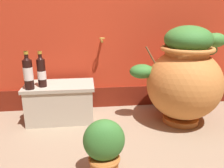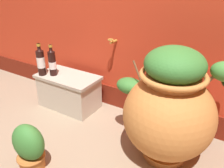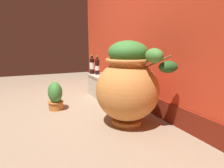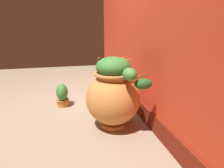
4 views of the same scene
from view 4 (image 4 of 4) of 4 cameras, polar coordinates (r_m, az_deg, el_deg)
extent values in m
plane|color=gray|center=(2.77, -16.04, -8.80)|extent=(7.00, 7.00, 0.00)
cube|color=red|center=(2.70, 9.26, 19.49)|extent=(4.40, 0.20, 2.60)
cube|color=maroon|center=(2.87, 6.19, -4.84)|extent=(4.40, 0.02, 0.22)
cylinder|color=#B28433|center=(2.85, 4.53, 7.74)|extent=(0.02, 0.10, 0.02)
torus|color=#B28433|center=(2.83, 3.58, 8.31)|extent=(0.06, 0.06, 0.01)
cylinder|color=#CC7F3D|center=(2.33, 0.33, -12.55)|extent=(0.33, 0.33, 0.05)
ellipsoid|color=#CC7F3D|center=(2.18, 0.35, -4.72)|extent=(0.66, 0.66, 0.64)
cylinder|color=#CC7F3D|center=(2.10, 0.36, 2.17)|extent=(0.37, 0.37, 0.10)
torus|color=#CC7F3D|center=(2.09, 0.36, 3.44)|extent=(0.46, 0.46, 0.04)
cylinder|color=brown|center=(2.39, 0.29, 3.11)|extent=(0.13, 0.04, 0.20)
ellipsoid|color=#387A33|center=(2.51, 0.27, 0.79)|extent=(0.23, 0.17, 0.13)
cylinder|color=brown|center=(1.86, 4.70, 3.24)|extent=(0.10, 0.05, 0.16)
ellipsoid|color=#428438|center=(1.82, 5.72, 3.14)|extent=(0.20, 0.14, 0.13)
cylinder|color=brown|center=(1.91, 7.47, 1.87)|extent=(0.18, 0.17, 0.14)
ellipsoid|color=#235623|center=(1.87, 9.97, 0.06)|extent=(0.14, 0.19, 0.11)
ellipsoid|color=#387A33|center=(2.07, 0.37, 5.55)|extent=(0.41, 0.41, 0.23)
cube|color=beige|center=(3.31, -1.40, -0.49)|extent=(0.60, 0.34, 0.35)
cube|color=#AEA592|center=(3.27, -1.42, 2.21)|extent=(0.63, 0.36, 0.03)
cylinder|color=black|center=(3.44, -4.12, 5.35)|extent=(0.08, 0.08, 0.25)
cone|color=black|center=(3.41, -4.17, 7.64)|extent=(0.08, 0.08, 0.04)
cylinder|color=black|center=(3.41, -4.18, 8.02)|extent=(0.03, 0.03, 0.07)
cylinder|color=#B7932D|center=(3.41, -4.19, 8.43)|extent=(0.04, 0.04, 0.02)
cylinder|color=silver|center=(3.44, -4.13, 5.52)|extent=(0.08, 0.08, 0.11)
cylinder|color=black|center=(3.35, -2.88, 5.01)|extent=(0.07, 0.07, 0.24)
cone|color=black|center=(3.33, -2.91, 7.28)|extent=(0.07, 0.07, 0.04)
cylinder|color=black|center=(3.32, -2.92, 7.67)|extent=(0.03, 0.03, 0.07)
cylinder|color=#B7932D|center=(3.32, -2.92, 8.07)|extent=(0.03, 0.03, 0.02)
cylinder|color=silver|center=(3.36, -2.87, 4.75)|extent=(0.07, 0.07, 0.07)
cylinder|color=#C17033|center=(2.97, -15.52, -5.75)|extent=(0.18, 0.18, 0.12)
torus|color=#B2672E|center=(2.95, -15.59, -4.93)|extent=(0.20, 0.20, 0.02)
ellipsoid|color=#387A33|center=(2.90, -15.80, -2.55)|extent=(0.26, 0.18, 0.27)
camera|label=1|loc=(3.15, -39.88, 9.57)|focal=36.33mm
camera|label=2|loc=(1.83, -46.83, 16.29)|focal=37.59mm
camera|label=3|loc=(0.62, -64.69, -27.14)|focal=30.57mm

